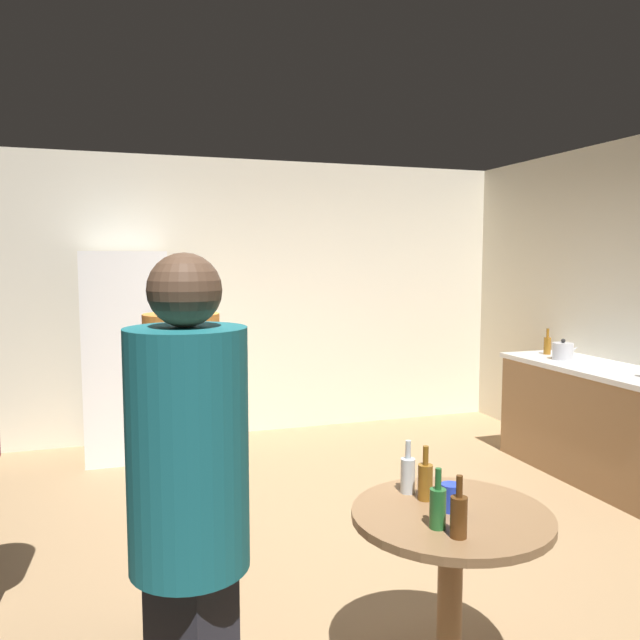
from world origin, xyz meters
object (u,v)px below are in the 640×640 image
object	(u,v)px
beer_bottle_on_counter	(547,345)
beer_bottle_brown	(459,515)
refrigerator	(125,355)
person_in_orange_shirt	(183,424)
foreground_table	(451,537)
beer_bottle_amber	(425,480)
beer_bottle_green	(438,506)
beer_bottle_clear	(408,474)
person_in_teal_shirt	(189,510)
kettle	(563,351)
plastic_cup_blue	(451,497)

from	to	relation	value
beer_bottle_on_counter	beer_bottle_brown	xyz separation A→B (m)	(-2.45, -2.65, -0.17)
refrigerator	person_in_orange_shirt	world-z (taller)	refrigerator
foreground_table	beer_bottle_amber	size ratio (longest dim) A/B	3.48
beer_bottle_green	beer_bottle_clear	size ratio (longest dim) A/B	1.00
refrigerator	person_in_teal_shirt	size ratio (longest dim) A/B	1.02
beer_bottle_on_counter	beer_bottle_brown	bearing A→B (deg)	-132.76
beer_bottle_on_counter	refrigerator	bearing A→B (deg)	162.10
kettle	refrigerator	bearing A→B (deg)	157.77
beer_bottle_clear	plastic_cup_blue	distance (m)	0.24
plastic_cup_blue	person_in_orange_shirt	distance (m)	1.22
beer_bottle_brown	person_in_teal_shirt	xyz separation A→B (m)	(-0.97, -0.17, 0.21)
foreground_table	beer_bottle_clear	world-z (taller)	beer_bottle_clear
kettle	beer_bottle_green	xyz separation A→B (m)	(-2.43, -2.28, -0.15)
plastic_cup_blue	person_in_orange_shirt	bearing A→B (deg)	143.86
beer_bottle_clear	foreground_table	bearing A→B (deg)	-72.08
beer_bottle_brown	person_in_teal_shirt	world-z (taller)	person_in_teal_shirt
beer_bottle_on_counter	plastic_cup_blue	bearing A→B (deg)	-134.13
plastic_cup_blue	kettle	bearing A→B (deg)	43.14
refrigerator	beer_bottle_green	world-z (taller)	refrigerator
beer_bottle_brown	plastic_cup_blue	size ratio (longest dim) A/B	2.09
kettle	person_in_teal_shirt	distance (m)	4.23
kettle	person_in_orange_shirt	world-z (taller)	person_in_orange_shirt
foreground_table	beer_bottle_green	bearing A→B (deg)	-137.13
kettle	foreground_table	world-z (taller)	kettle
beer_bottle_brown	person_in_orange_shirt	xyz separation A→B (m)	(-0.88, 0.93, 0.17)
kettle	beer_bottle_green	size ratio (longest dim) A/B	1.06
refrigerator	person_in_orange_shirt	distance (m)	2.87
refrigerator	kettle	bearing A→B (deg)	-22.23
refrigerator	kettle	xyz separation A→B (m)	(3.47, -1.42, 0.07)
refrigerator	kettle	world-z (taller)	refrigerator
kettle	beer_bottle_on_counter	bearing A→B (deg)	77.89
refrigerator	plastic_cup_blue	size ratio (longest dim) A/B	16.36
foreground_table	plastic_cup_blue	size ratio (longest dim) A/B	7.27
person_in_teal_shirt	beer_bottle_amber	bearing A→B (deg)	-10.28
refrigerator	foreground_table	distance (m)	3.78
kettle	person_in_teal_shirt	world-z (taller)	person_in_teal_shirt
beer_bottle_brown	beer_bottle_on_counter	bearing A→B (deg)	47.24
plastic_cup_blue	beer_bottle_amber	bearing A→B (deg)	106.95
refrigerator	plastic_cup_blue	xyz separation A→B (m)	(1.17, -3.57, -0.11)
beer_bottle_on_counter	beer_bottle_brown	distance (m)	3.62
kettle	beer_bottle_brown	bearing A→B (deg)	-135.22
refrigerator	kettle	distance (m)	3.75
kettle	foreground_table	distance (m)	3.18
beer_bottle_on_counter	kettle	bearing A→B (deg)	-102.11
kettle	beer_bottle_clear	xyz separation A→B (m)	(-2.38, -1.93, -0.15)
kettle	beer_bottle_clear	size ratio (longest dim) A/B	1.06
refrigerator	beer_bottle_amber	bearing A→B (deg)	-71.86
person_in_teal_shirt	beer_bottle_brown	bearing A→B (deg)	-27.52
beer_bottle_on_counter	beer_bottle_green	bearing A→B (deg)	-134.18
kettle	plastic_cup_blue	bearing A→B (deg)	-136.86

